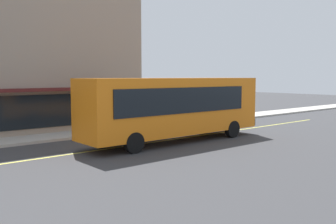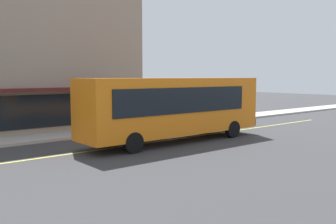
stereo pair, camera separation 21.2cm
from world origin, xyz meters
name	(u,v)px [view 1 (the left image)]	position (x,y,z in m)	size (l,w,h in m)	color
ground	(130,146)	(0.00, 0.00, 0.00)	(120.00, 120.00, 0.00)	#38383A
sidewalk	(86,133)	(0.00, 4.84, 0.07)	(80.00, 2.45, 0.15)	#B2ADA3
lane_centre_stripe	(130,145)	(0.00, 0.00, 0.00)	(36.00, 0.16, 0.01)	#D8D14C
bus	(175,106)	(2.59, -0.60, 1.99)	(11.13, 2.61, 3.50)	orange
traffic_light	(201,90)	(9.53, 4.30, 2.53)	(0.30, 0.52, 3.20)	#2D2D33
car_black	(193,118)	(6.81, 2.35, 0.74)	(4.38, 2.02, 1.52)	black
pedestrian_mid_block	(112,114)	(1.77, 4.68, 1.20)	(0.34, 0.34, 1.74)	black
pedestrian_at_corner	(193,107)	(9.94, 5.66, 1.11)	(0.34, 0.34, 1.61)	black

